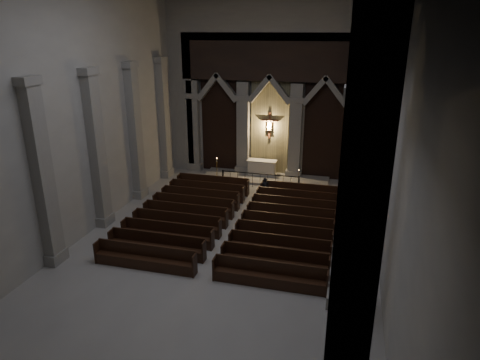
% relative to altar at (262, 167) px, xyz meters
% --- Properties ---
extents(room, '(24.00, 24.10, 12.00)m').
position_rel_altar_xyz_m(room, '(0.35, -11.13, 6.94)').
color(room, '#A29F9A').
rests_on(room, ground).
extents(sanctuary_wall, '(14.00, 0.77, 12.00)m').
position_rel_altar_xyz_m(sanctuary_wall, '(0.35, 0.40, 5.95)').
color(sanctuary_wall, gray).
rests_on(sanctuary_wall, ground).
extents(right_arcade, '(1.00, 24.00, 12.00)m').
position_rel_altar_xyz_m(right_arcade, '(5.85, -9.81, 7.16)').
color(right_arcade, gray).
rests_on(right_arcade, ground).
extents(left_pilasters, '(0.60, 13.00, 8.03)m').
position_rel_altar_xyz_m(left_pilasters, '(-6.40, -7.63, 3.24)').
color(left_pilasters, gray).
rests_on(left_pilasters, ground).
extents(sanctuary_step, '(8.50, 2.60, 0.15)m').
position_rel_altar_xyz_m(sanctuary_step, '(0.35, -0.53, -0.59)').
color(sanctuary_step, gray).
rests_on(sanctuary_step, ground).
extents(altar, '(2.02, 0.81, 1.02)m').
position_rel_altar_xyz_m(altar, '(0.00, 0.00, 0.00)').
color(altar, beige).
rests_on(altar, sanctuary_step).
extents(altar_rail, '(5.07, 0.09, 1.00)m').
position_rel_altar_xyz_m(altar_rail, '(0.35, -2.27, -0.00)').
color(altar_rail, black).
rests_on(altar_rail, ground).
extents(candle_stand_left, '(0.27, 0.27, 1.60)m').
position_rel_altar_xyz_m(candle_stand_left, '(-2.76, -1.62, -0.23)').
color(candle_stand_left, olive).
rests_on(candle_stand_left, ground).
extents(candle_stand_right, '(0.22, 0.22, 1.30)m').
position_rel_altar_xyz_m(candle_stand_right, '(2.76, -1.78, -0.31)').
color(candle_stand_right, olive).
rests_on(candle_stand_right, ground).
extents(pews, '(10.00, 9.85, 1.03)m').
position_rel_altar_xyz_m(pews, '(0.35, -8.42, -0.33)').
color(pews, black).
rests_on(pews, ground).
extents(worshipper, '(0.53, 0.45, 1.23)m').
position_rel_altar_xyz_m(worshipper, '(1.00, -3.76, -0.05)').
color(worshipper, black).
rests_on(worshipper, ground).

